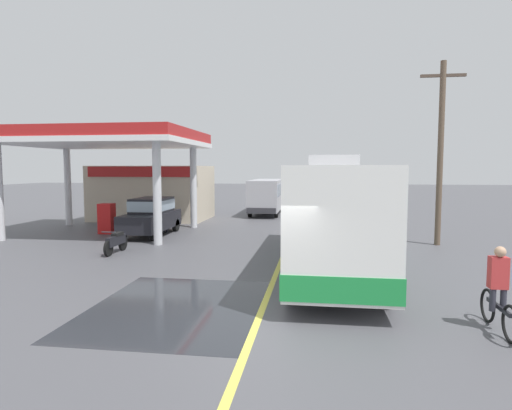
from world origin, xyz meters
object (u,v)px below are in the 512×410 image
object	(u,v)px
car_at_pump	(151,215)
pedestrian_near_pump	(165,214)
coach_bus_main	(333,215)
motorcycle_parked_forecourt	(116,242)
minibus_opposing_lane	(267,194)
cyclist_on_shoulder	(498,293)

from	to	relation	value
car_at_pump	pedestrian_near_pump	distance (m)	1.13
car_at_pump	pedestrian_near_pump	bearing A→B (deg)	74.45
pedestrian_near_pump	coach_bus_main	bearing A→B (deg)	-39.31
car_at_pump	motorcycle_parked_forecourt	size ratio (longest dim) A/B	2.33
minibus_opposing_lane	motorcycle_parked_forecourt	size ratio (longest dim) A/B	3.41
cyclist_on_shoulder	motorcycle_parked_forecourt	xyz separation A→B (m)	(-11.24, 6.41, -0.34)
car_at_pump	pedestrian_near_pump	xyz separation A→B (m)	(0.30, 1.09, -0.08)
minibus_opposing_lane	cyclist_on_shoulder	size ratio (longest dim) A/B	3.37
coach_bus_main	cyclist_on_shoulder	distance (m)	6.16
coach_bus_main	car_at_pump	world-z (taller)	coach_bus_main
minibus_opposing_lane	motorcycle_parked_forecourt	xyz separation A→B (m)	(-4.10, -14.77, -1.03)
minibus_opposing_lane	pedestrian_near_pump	xyz separation A→B (m)	(-4.14, -9.23, -0.54)
minibus_opposing_lane	cyclist_on_shoulder	world-z (taller)	minibus_opposing_lane
minibus_opposing_lane	motorcycle_parked_forecourt	bearing A→B (deg)	-105.51
motorcycle_parked_forecourt	car_at_pump	bearing A→B (deg)	94.43
car_at_pump	minibus_opposing_lane	world-z (taller)	minibus_opposing_lane
coach_bus_main	minibus_opposing_lane	size ratio (longest dim) A/B	1.80
car_at_pump	cyclist_on_shoulder	world-z (taller)	car_at_pump
coach_bus_main	pedestrian_near_pump	distance (m)	10.61
cyclist_on_shoulder	pedestrian_near_pump	xyz separation A→B (m)	(-11.28, 11.95, 0.15)
cyclist_on_shoulder	pedestrian_near_pump	distance (m)	16.43
motorcycle_parked_forecourt	cyclist_on_shoulder	bearing A→B (deg)	-29.72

